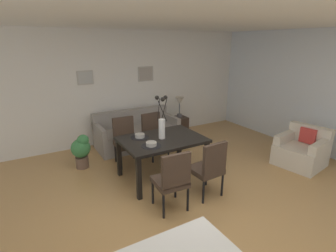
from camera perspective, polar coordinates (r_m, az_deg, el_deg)
ground_plane at (r=3.95m, az=4.38°, el=-17.93°), size 9.00×9.00×0.00m
back_wall_panel at (r=6.24m, az=-12.48°, el=8.13°), size 9.00×0.10×2.60m
side_window_wall at (r=6.35m, az=30.96°, el=6.19°), size 0.10×6.30×2.60m
ceiling_panel at (r=3.56m, az=1.53°, el=23.20°), size 9.00×7.20×0.08m
dining_table at (r=4.50m, az=-1.34°, el=-3.72°), size 1.40×1.00×0.74m
dining_chair_near_left at (r=3.67m, az=0.98°, el=-11.43°), size 0.47×0.47×0.92m
dining_chair_near_right at (r=5.17m, az=-9.32°, el=-2.73°), size 0.46×0.46×0.92m
dining_chair_far_left at (r=4.04m, az=9.03°, el=-8.79°), size 0.46×0.46×0.92m
dining_chair_far_right at (r=5.41m, az=-3.15°, el=-1.58°), size 0.47×0.47×0.92m
centerpiece_vase at (r=4.38m, az=-1.37°, el=0.77°), size 0.21×0.23×0.73m
placemat_near_left at (r=4.15m, az=-3.68°, el=-4.37°), size 0.32×0.32×0.01m
bowl_near_left at (r=4.13m, az=-3.69°, el=-3.89°), size 0.17×0.17×0.07m
placemat_near_right at (r=4.53m, az=-6.22°, el=-2.49°), size 0.32×0.32×0.01m
bowl_near_right at (r=4.51m, az=-6.23°, el=-2.05°), size 0.17×0.17×0.07m
sofa at (r=6.11m, az=-6.93°, el=-1.67°), size 1.86×0.84×0.80m
side_table at (r=6.63m, az=2.47°, el=-0.18°), size 0.36×0.36×0.52m
table_lamp at (r=6.46m, az=2.55°, el=5.17°), size 0.22×0.22×0.51m
armchair at (r=5.74m, az=27.31°, el=-4.86°), size 0.92×0.92×0.75m
framed_picture_left at (r=5.99m, az=-17.74°, el=10.09°), size 0.34×0.03×0.30m
framed_picture_center at (r=6.45m, az=-4.91°, el=11.35°), size 0.39×0.03×0.35m
potted_plant at (r=5.21m, az=-18.52°, el=-4.93°), size 0.36×0.36×0.67m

